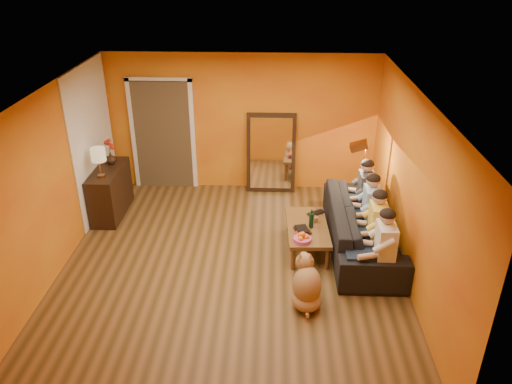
{
  "coord_description": "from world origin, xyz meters",
  "views": [
    {
      "loc": [
        0.61,
        -6.12,
        4.34
      ],
      "look_at": [
        0.35,
        0.5,
        1.0
      ],
      "focal_mm": 35.0,
      "sensor_mm": 36.0,
      "label": 1
    }
  ],
  "objects_px": {
    "dog": "(307,282)",
    "table_lamp": "(99,163)",
    "coffee_table": "(307,237)",
    "laptop": "(318,214)",
    "person_far_right": "(366,194)",
    "person_mid_left": "(377,228)",
    "person_mid_right": "(371,210)",
    "vase": "(111,158)",
    "floor_lamp": "(363,183)",
    "person_far_left": "(385,249)",
    "tumbler": "(315,219)",
    "sideboard": "(110,192)",
    "wine_bottle": "(311,219)",
    "mirror_frame": "(271,153)",
    "sofa": "(362,226)"
  },
  "relations": [
    {
      "from": "dog",
      "to": "person_mid_left",
      "type": "distance_m",
      "value": 1.47
    },
    {
      "from": "coffee_table",
      "to": "wine_bottle",
      "type": "xyz_separation_m",
      "value": [
        0.05,
        -0.05,
        0.37
      ]
    },
    {
      "from": "sideboard",
      "to": "wine_bottle",
      "type": "distance_m",
      "value": 3.6
    },
    {
      "from": "person_far_right",
      "to": "person_mid_left",
      "type": "bearing_deg",
      "value": -90.0
    },
    {
      "from": "sideboard",
      "to": "wine_bottle",
      "type": "xyz_separation_m",
      "value": [
        3.43,
        -1.07,
        0.15
      ]
    },
    {
      "from": "person_far_right",
      "to": "mirror_frame",
      "type": "bearing_deg",
      "value": 139.43
    },
    {
      "from": "coffee_table",
      "to": "laptop",
      "type": "xyz_separation_m",
      "value": [
        0.18,
        0.35,
        0.22
      ]
    },
    {
      "from": "person_far_left",
      "to": "person_far_right",
      "type": "distance_m",
      "value": 1.65
    },
    {
      "from": "table_lamp",
      "to": "coffee_table",
      "type": "xyz_separation_m",
      "value": [
        3.38,
        -0.72,
        -0.9
      ]
    },
    {
      "from": "laptop",
      "to": "vase",
      "type": "relative_size",
      "value": 1.48
    },
    {
      "from": "person_mid_right",
      "to": "laptop",
      "type": "xyz_separation_m",
      "value": [
        -0.81,
        0.15,
        -0.18
      ]
    },
    {
      "from": "sofa",
      "to": "person_mid_left",
      "type": "bearing_deg",
      "value": -163.89
    },
    {
      "from": "table_lamp",
      "to": "person_far_right",
      "type": "relative_size",
      "value": 0.42
    },
    {
      "from": "person_far_left",
      "to": "coffee_table",
      "type": "bearing_deg",
      "value": 137.63
    },
    {
      "from": "person_far_right",
      "to": "vase",
      "type": "relative_size",
      "value": 5.98
    },
    {
      "from": "sofa",
      "to": "person_mid_left",
      "type": "height_order",
      "value": "person_mid_left"
    },
    {
      "from": "sideboard",
      "to": "mirror_frame",
      "type": "bearing_deg",
      "value": 21.16
    },
    {
      "from": "floor_lamp",
      "to": "person_mid_right",
      "type": "xyz_separation_m",
      "value": [
        0.03,
        -0.75,
        -0.11
      ]
    },
    {
      "from": "tumbler",
      "to": "mirror_frame",
      "type": "bearing_deg",
      "value": 109.78
    },
    {
      "from": "table_lamp",
      "to": "tumbler",
      "type": "height_order",
      "value": "table_lamp"
    },
    {
      "from": "person_far_right",
      "to": "vase",
      "type": "xyz_separation_m",
      "value": [
        -4.37,
        0.52,
        0.34
      ]
    },
    {
      "from": "person_mid_left",
      "to": "table_lamp",
      "type": "bearing_deg",
      "value": 166.21
    },
    {
      "from": "floor_lamp",
      "to": "person_far_right",
      "type": "xyz_separation_m",
      "value": [
        0.03,
        -0.2,
        -0.11
      ]
    },
    {
      "from": "mirror_frame",
      "to": "laptop",
      "type": "xyz_separation_m",
      "value": [
        0.77,
        -1.75,
        -0.33
      ]
    },
    {
      "from": "coffee_table",
      "to": "floor_lamp",
      "type": "bearing_deg",
      "value": 42.42
    },
    {
      "from": "person_far_left",
      "to": "wine_bottle",
      "type": "height_order",
      "value": "person_far_left"
    },
    {
      "from": "person_mid_right",
      "to": "vase",
      "type": "relative_size",
      "value": 5.98
    },
    {
      "from": "sideboard",
      "to": "person_far_left",
      "type": "relative_size",
      "value": 0.97
    },
    {
      "from": "sideboard",
      "to": "laptop",
      "type": "distance_m",
      "value": 3.63
    },
    {
      "from": "floor_lamp",
      "to": "person_mid_left",
      "type": "distance_m",
      "value": 1.3
    },
    {
      "from": "sideboard",
      "to": "dog",
      "type": "height_order",
      "value": "sideboard"
    },
    {
      "from": "vase",
      "to": "person_mid_left",
      "type": "bearing_deg",
      "value": -20.37
    },
    {
      "from": "wine_bottle",
      "to": "tumbler",
      "type": "bearing_deg",
      "value": 67.62
    },
    {
      "from": "dog",
      "to": "table_lamp",
      "type": "bearing_deg",
      "value": 157.17
    },
    {
      "from": "person_far_left",
      "to": "vase",
      "type": "relative_size",
      "value": 5.98
    },
    {
      "from": "dog",
      "to": "laptop",
      "type": "distance_m",
      "value": 1.72
    },
    {
      "from": "sideboard",
      "to": "floor_lamp",
      "type": "relative_size",
      "value": 0.82
    },
    {
      "from": "person_far_right",
      "to": "tumbler",
      "type": "relative_size",
      "value": 12.55
    },
    {
      "from": "laptop",
      "to": "person_mid_right",
      "type": "bearing_deg",
      "value": -45.38
    },
    {
      "from": "sofa",
      "to": "wine_bottle",
      "type": "relative_size",
      "value": 8.15
    },
    {
      "from": "table_lamp",
      "to": "person_far_right",
      "type": "bearing_deg",
      "value": 0.36
    },
    {
      "from": "sideboard",
      "to": "vase",
      "type": "relative_size",
      "value": 5.78
    },
    {
      "from": "floor_lamp",
      "to": "person_mid_left",
      "type": "bearing_deg",
      "value": -79.34
    },
    {
      "from": "dog",
      "to": "sideboard",
      "type": "bearing_deg",
      "value": 153.58
    },
    {
      "from": "person_far_right",
      "to": "wine_bottle",
      "type": "relative_size",
      "value": 3.94
    },
    {
      "from": "table_lamp",
      "to": "person_far_left",
      "type": "bearing_deg",
      "value": -20.37
    },
    {
      "from": "mirror_frame",
      "to": "vase",
      "type": "xyz_separation_m",
      "value": [
        -2.79,
        -0.83,
        0.19
      ]
    },
    {
      "from": "table_lamp",
      "to": "dog",
      "type": "distance_m",
      "value": 3.97
    },
    {
      "from": "person_mid_left",
      "to": "mirror_frame",
      "type": "bearing_deg",
      "value": 122.79
    },
    {
      "from": "laptop",
      "to": "sofa",
      "type": "bearing_deg",
      "value": -55.12
    }
  ]
}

